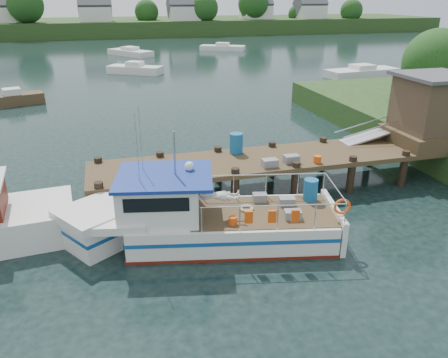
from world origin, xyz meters
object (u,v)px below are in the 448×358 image
object	(u,v)px
lobster_boat	(197,219)
moored_far	(223,48)
moored_d	(130,52)
moored_c	(362,72)
moored_rowboat	(13,99)
moored_b	(135,69)
dock	(380,129)

from	to	relation	value
lobster_boat	moored_far	size ratio (longest dim) A/B	1.38
moored_far	moored_d	size ratio (longest dim) A/B	0.98
moored_c	moored_d	world-z (taller)	moored_c
moored_rowboat	moored_d	size ratio (longest dim) A/B	0.64
moored_b	moored_d	xyz separation A→B (m)	(0.62, 15.09, -0.03)
moored_far	moored_b	world-z (taller)	moored_b
moored_rowboat	moored_d	world-z (taller)	moored_rowboat
dock	moored_far	bearing A→B (deg)	82.79
lobster_boat	moored_b	xyz separation A→B (m)	(0.85, 34.75, -0.36)
moored_rowboat	moored_far	distance (m)	38.23
lobster_boat	moored_c	world-z (taller)	lobster_boat
dock	moored_rowboat	world-z (taller)	dock
moored_rowboat	moored_b	size ratio (longest dim) A/B	0.77
lobster_boat	moored_b	bearing A→B (deg)	100.62
moored_rowboat	moored_d	distance (m)	28.96
moored_far	moored_d	bearing A→B (deg)	-158.17
lobster_boat	moored_far	xyz separation A→B (m)	(15.17, 52.41, -0.41)
dock	moored_d	size ratio (longest dim) A/B	2.36
moored_b	moored_c	world-z (taller)	moored_b
dock	moored_d	distance (m)	47.03
lobster_boat	moored_c	xyz separation A→B (m)	(22.80, 26.93, -0.38)
lobster_boat	moored_b	world-z (taller)	lobster_boat
dock	moored_rowboat	size ratio (longest dim) A/B	3.68
lobster_boat	moored_rowboat	xyz separation A→B (m)	(-9.15, 22.90, -0.37)
moored_rowboat	moored_b	world-z (taller)	moored_b
moored_far	moored_d	distance (m)	13.93
moored_rowboat	moored_d	xyz separation A→B (m)	(10.63, 26.94, -0.02)
moored_far	moored_c	bearing A→B (deg)	-62.10
moored_rowboat	moored_far	size ratio (longest dim) A/B	0.66
moored_rowboat	dock	bearing A→B (deg)	-34.17
lobster_boat	moored_d	distance (m)	49.87
moored_b	moored_d	distance (m)	15.10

